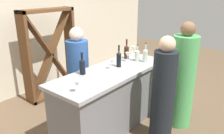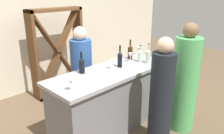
# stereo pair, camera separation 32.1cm
# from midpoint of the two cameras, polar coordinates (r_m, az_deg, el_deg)

# --- Properties ---
(ground_plane) EXTENTS (12.00, 12.00, 0.00)m
(ground_plane) POSITION_cam_midpoint_polar(r_m,az_deg,el_deg) (3.73, 2.54, -14.46)
(ground_plane) COLOR brown
(back_wall) EXTENTS (8.00, 0.10, 2.80)m
(back_wall) POSITION_cam_midpoint_polar(r_m,az_deg,el_deg) (4.90, -16.86, 10.63)
(back_wall) COLOR beige
(back_wall) RESTS_ON ground
(bar_counter) EXTENTS (2.00, 0.73, 0.93)m
(bar_counter) POSITION_cam_midpoint_polar(r_m,az_deg,el_deg) (3.49, 2.66, -8.02)
(bar_counter) COLOR slate
(bar_counter) RESTS_ON ground
(wine_rack) EXTENTS (1.09, 0.28, 1.72)m
(wine_rack) POSITION_cam_midpoint_polar(r_m,az_deg,el_deg) (4.61, -11.59, 3.65)
(wine_rack) COLOR brown
(wine_rack) RESTS_ON ground
(wine_bottle_leftmost_near_black) EXTENTS (0.08, 0.08, 0.32)m
(wine_bottle_leftmost_near_black) POSITION_cam_midpoint_polar(r_m,az_deg,el_deg) (3.17, -4.79, 0.48)
(wine_bottle_leftmost_near_black) COLOR black
(wine_bottle_leftmost_near_black) RESTS_ON bar_counter
(wine_bottle_second_left_near_black) EXTENTS (0.07, 0.07, 0.34)m
(wine_bottle_second_left_near_black) POSITION_cam_midpoint_polar(r_m,az_deg,el_deg) (3.41, 4.70, 2.02)
(wine_bottle_second_left_near_black) COLOR black
(wine_bottle_second_left_near_black) RESTS_ON bar_counter
(wine_bottle_center_clear_pale) EXTENTS (0.08, 0.08, 0.28)m
(wine_bottle_center_clear_pale) POSITION_cam_midpoint_polar(r_m,az_deg,el_deg) (3.70, 9.60, 2.82)
(wine_bottle_center_clear_pale) COLOR #B7C6B2
(wine_bottle_center_clear_pale) RESTS_ON bar_counter
(wine_bottle_second_right_amber_brown) EXTENTS (0.08, 0.08, 0.33)m
(wine_bottle_second_right_amber_brown) POSITION_cam_midpoint_polar(r_m,az_deg,el_deg) (3.82, 7.00, 3.82)
(wine_bottle_second_right_amber_brown) COLOR #331E0F
(wine_bottle_second_right_amber_brown) RESTS_ON bar_counter
(wine_bottle_rightmost_clear_pale) EXTENTS (0.08, 0.08, 0.32)m
(wine_bottle_rightmost_clear_pale) POSITION_cam_midpoint_polar(r_m,az_deg,el_deg) (3.65, 11.61, 2.74)
(wine_bottle_rightmost_clear_pale) COLOR #B7C6B2
(wine_bottle_rightmost_clear_pale) RESTS_ON bar_counter
(wine_glass_near_left) EXTENTS (0.07, 0.07, 0.14)m
(wine_glass_near_left) POSITION_cam_midpoint_polar(r_m,az_deg,el_deg) (2.63, -6.89, -3.98)
(wine_glass_near_left) COLOR white
(wine_glass_near_left) RESTS_ON bar_counter
(wine_glass_near_center) EXTENTS (0.07, 0.07, 0.15)m
(wine_glass_near_center) POSITION_cam_midpoint_polar(r_m,az_deg,el_deg) (3.31, 2.82, 1.23)
(wine_glass_near_center) COLOR white
(wine_glass_near_center) RESTS_ON bar_counter
(wine_glass_near_right) EXTENTS (0.07, 0.07, 0.15)m
(wine_glass_near_right) POSITION_cam_midpoint_polar(r_m,az_deg,el_deg) (3.67, 7.17, 2.84)
(wine_glass_near_right) COLOR white
(wine_glass_near_right) RESTS_ON bar_counter
(wine_glass_far_left) EXTENTS (0.08, 0.08, 0.15)m
(wine_glass_far_left) POSITION_cam_midpoint_polar(r_m,az_deg,el_deg) (4.08, 8.82, 4.48)
(wine_glass_far_left) COLOR white
(wine_glass_far_left) RESTS_ON bar_counter
(person_left_guest) EXTENTS (0.40, 0.40, 1.52)m
(person_left_guest) POSITION_cam_midpoint_polar(r_m,az_deg,el_deg) (3.11, 15.24, -7.40)
(person_left_guest) COLOR black
(person_left_guest) RESTS_ON ground
(person_center_guest) EXTENTS (0.38, 0.38, 1.63)m
(person_center_guest) POSITION_cam_midpoint_polar(r_m,az_deg,el_deg) (3.55, 20.36, -3.77)
(person_center_guest) COLOR #4CA559
(person_center_guest) RESTS_ON ground
(person_right_guest) EXTENTS (0.36, 0.36, 1.49)m
(person_right_guest) POSITION_cam_midpoint_polar(r_m,az_deg,el_deg) (3.89, -5.31, -1.66)
(person_right_guest) COLOR #284C8C
(person_right_guest) RESTS_ON ground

